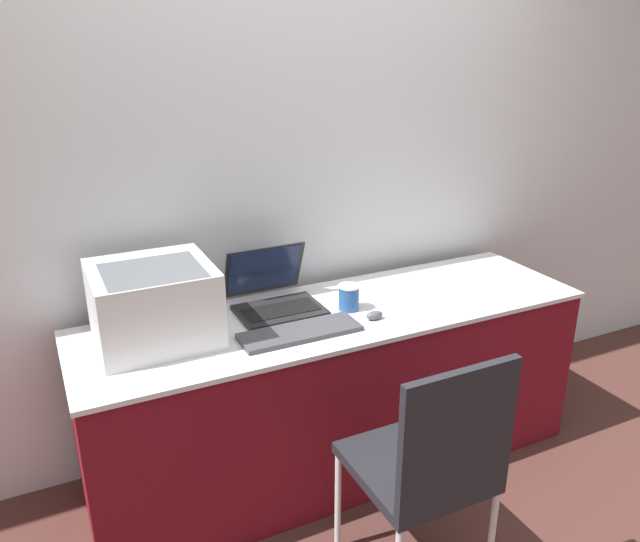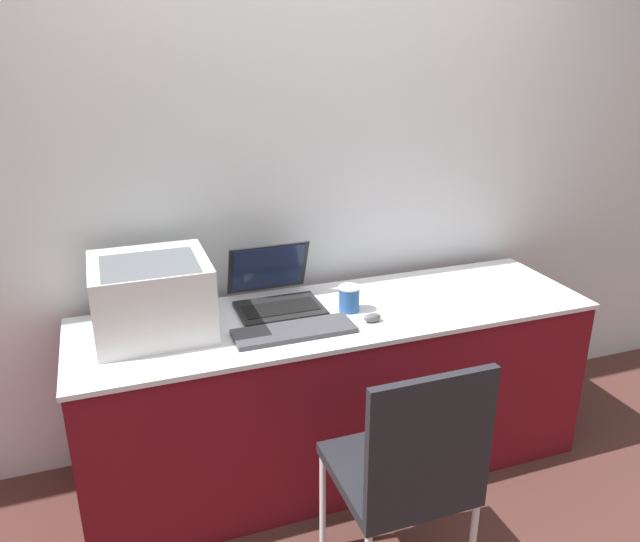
% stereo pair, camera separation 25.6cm
% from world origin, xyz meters
% --- Properties ---
extents(ground_plane, '(14.00, 14.00, 0.00)m').
position_xyz_m(ground_plane, '(0.00, 0.00, 0.00)').
color(ground_plane, '#472823').
extents(wall_back, '(8.00, 0.05, 2.60)m').
position_xyz_m(wall_back, '(0.00, 0.72, 1.30)').
color(wall_back, silver).
rests_on(wall_back, ground_plane).
extents(table, '(2.19, 0.64, 0.77)m').
position_xyz_m(table, '(0.00, 0.31, 0.38)').
color(table, maroon).
rests_on(table, ground_plane).
extents(printer, '(0.44, 0.42, 0.29)m').
position_xyz_m(printer, '(-0.74, 0.37, 0.92)').
color(printer, silver).
rests_on(printer, table).
extents(laptop_left, '(0.35, 0.35, 0.25)m').
position_xyz_m(laptop_left, '(-0.23, 0.46, 0.82)').
color(laptop_left, black).
rests_on(laptop_left, table).
extents(external_keyboard, '(0.48, 0.16, 0.02)m').
position_xyz_m(external_keyboard, '(-0.24, 0.17, 0.78)').
color(external_keyboard, '#3D3D42').
rests_on(external_keyboard, table).
extents(coffee_cup, '(0.09, 0.09, 0.11)m').
position_xyz_m(coffee_cup, '(0.05, 0.30, 0.82)').
color(coffee_cup, '#285699').
rests_on(coffee_cup, table).
extents(mouse, '(0.07, 0.04, 0.04)m').
position_xyz_m(mouse, '(0.10, 0.17, 0.78)').
color(mouse, '#4C4C51').
rests_on(mouse, table).
extents(chair, '(0.42, 0.44, 0.95)m').
position_xyz_m(chair, '(-0.05, -0.45, 0.55)').
color(chair, black).
rests_on(chair, ground_plane).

